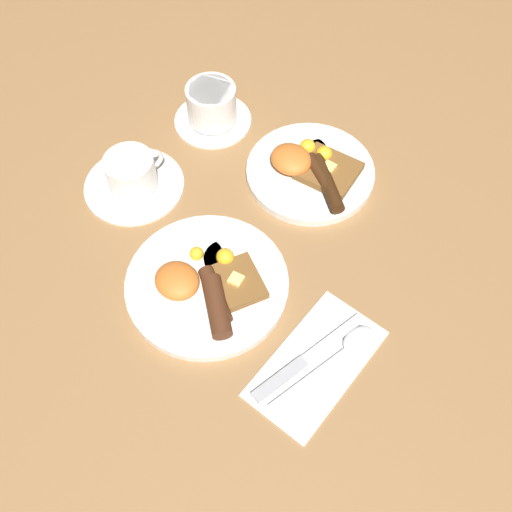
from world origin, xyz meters
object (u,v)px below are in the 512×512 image
at_px(spoon, 350,347).
at_px(knife, 304,361).
at_px(teacup_far, 212,107).
at_px(breakfast_plate_near, 207,283).
at_px(breakfast_plate_far, 311,169).
at_px(teacup_near, 132,176).

bearing_deg(spoon, knife, 160.14).
bearing_deg(spoon, teacup_far, 78.01).
distance_m(teacup_far, spoon, 0.50).
bearing_deg(breakfast_plate_near, teacup_far, 134.94).
bearing_deg(breakfast_plate_far, knife, -50.44).
distance_m(breakfast_plate_near, breakfast_plate_far, 0.28).
xyz_separation_m(breakfast_plate_far, teacup_far, (-0.21, -0.03, 0.02)).
relative_size(breakfast_plate_near, spoon, 1.30).
bearing_deg(teacup_near, breakfast_plate_near, -12.27).
height_order(breakfast_plate_near, breakfast_plate_far, same).
bearing_deg(teacup_near, knife, -5.51).
distance_m(teacup_near, teacup_far, 0.20).
relative_size(teacup_far, spoon, 0.74).
bearing_deg(knife, spoon, -20.91).
relative_size(breakfast_plate_far, spoon, 1.15).
xyz_separation_m(knife, spoon, (0.03, 0.06, 0.00)).
bearing_deg(breakfast_plate_far, teacup_far, -172.70).
relative_size(breakfast_plate_far, knife, 1.10).
height_order(breakfast_plate_near, teacup_far, teacup_far).
bearing_deg(breakfast_plate_far, breakfast_plate_near, -82.84).
bearing_deg(teacup_far, spoon, -20.87).
height_order(teacup_near, teacup_far, teacup_far).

